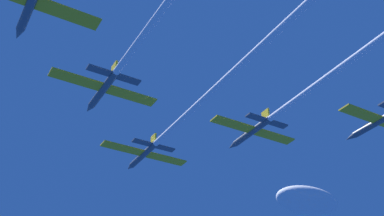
{
  "coord_description": "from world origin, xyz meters",
  "views": [
    {
      "loc": [
        -29.16,
        -66.73,
        -37.34
      ],
      "look_at": [
        0.26,
        -15.65,
        -0.09
      ],
      "focal_mm": 45.24,
      "sensor_mm": 36.0,
      "label": 1
    }
  ],
  "objects": [
    {
      "name": "jet_lead",
      "position": [
        0.09,
        -13.38,
        -0.61
      ],
      "size": [
        15.05,
        48.27,
        2.49
      ],
      "color": "#4C5660"
    },
    {
      "name": "jet_right_wing",
      "position": [
        12.49,
        -27.16,
        0.49
      ],
      "size": [
        15.05,
        47.9,
        2.49
      ],
      "color": "#4C5660"
    },
    {
      "name": "jet_left_wing",
      "position": [
        -12.48,
        -27.85,
        0.15
      ],
      "size": [
        15.05,
        49.79,
        2.49
      ],
      "color": "#4C5660"
    },
    {
      "name": "cloud_wispy",
      "position": [
        48.2,
        13.06,
        4.87
      ],
      "size": [
        17.27,
        9.5,
        6.04
      ],
      "primitive_type": "ellipsoid",
      "color": "white"
    }
  ]
}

